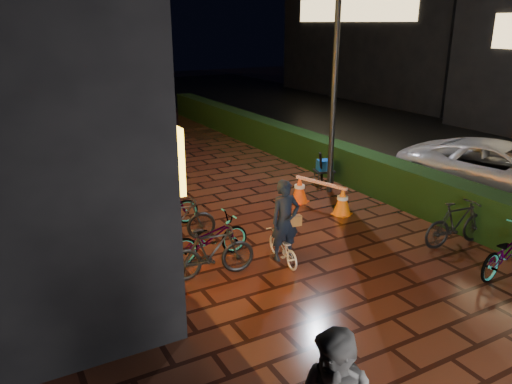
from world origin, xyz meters
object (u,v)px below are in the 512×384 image
cyclist (284,233)px  traffic_barrier (320,195)px  cart_assembly (324,167)px  van (502,171)px

cyclist → traffic_barrier: cyclist is taller
cart_assembly → cyclist: bearing=-135.0°
van → cart_assembly: van is taller
cyclist → cart_assembly: size_ratio=1.63×
traffic_barrier → cart_assembly: size_ratio=1.67×
cart_assembly → van: bearing=-43.0°
cyclist → traffic_barrier: 3.12m
van → cart_assembly: (-3.31, 3.09, -0.20)m
traffic_barrier → cart_assembly: (1.21, 1.49, 0.18)m
cyclist → traffic_barrier: (2.34, 2.05, -0.27)m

